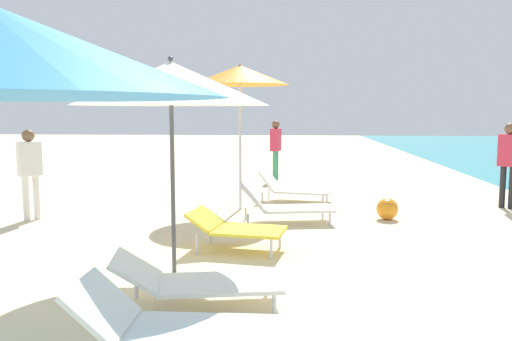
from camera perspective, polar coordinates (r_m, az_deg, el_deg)
name	(u,v)px	position (r m, az deg, el deg)	size (l,w,h in m)	color
lounger_second_shoreside	(176,326)	(3.96, -8.80, -16.54)	(1.57, 0.67, 0.65)	white
umbrella_third	(170,84)	(5.93, -9.41, 9.41)	(2.21, 2.21, 2.47)	#4C4C51
lounger_third_shoreside	(236,228)	(6.95, -2.23, -6.30)	(1.35, 0.88, 0.54)	yellow
lounger_third_inland	(196,280)	(5.07, -6.65, -11.90)	(1.68, 0.90, 0.53)	white
umbrella_farthest	(240,75)	(9.73, -1.78, 10.44)	(1.82, 1.82, 2.76)	silver
lounger_farthest_shoreside	(293,188)	(10.71, 4.09, -1.95)	(1.53, 0.93, 0.63)	white
lounger_farthest_inland	(284,205)	(8.67, 3.09, -3.86)	(1.62, 0.88, 0.65)	white
person_walking_near	(276,144)	(13.89, 2.18, 2.91)	(0.30, 0.40, 1.60)	#3F9972
person_walking_mid	(30,166)	(9.58, -23.68, 0.48)	(0.41, 0.41, 1.56)	silver
person_walking_far	(509,157)	(10.96, 26.11, 1.37)	(0.42, 0.40, 1.64)	#262628
beach_ball	(387,209)	(9.20, 14.27, -4.13)	(0.37, 0.37, 0.37)	orange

